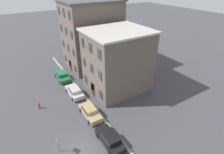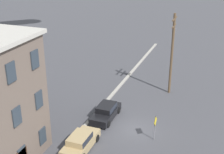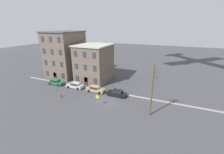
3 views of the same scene
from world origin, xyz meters
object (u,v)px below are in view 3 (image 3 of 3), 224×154
car_green (56,82)px  car_tan (95,89)px  fire_hydrant (61,96)px  car_black (117,93)px  caution_sign (97,98)px  utility_pole (153,88)px  car_silver (75,85)px

car_green → car_tan: size_ratio=1.00×
fire_hydrant → car_green: bearing=139.7°
car_green → car_black: same height
car_green → caution_sign: bearing=-19.0°
caution_sign → utility_pole: bearing=3.9°
car_black → caution_sign: caution_sign is taller
car_green → fire_hydrant: (6.68, -5.66, -0.27)m
car_green → fire_hydrant: car_green is taller
car_tan → car_black: size_ratio=1.00×
caution_sign → car_silver: bearing=149.7°
car_silver → fire_hydrant: size_ratio=4.58×
utility_pole → fire_hydrant: utility_pole is taller
utility_pole → caution_sign: bearing=-176.1°
car_silver → fire_hydrant: car_silver is taller
car_black → utility_pole: size_ratio=0.47×
car_green → utility_pole: (26.06, -4.72, 4.53)m
car_green → car_black: 17.80m
car_tan → fire_hydrant: 7.98m
car_silver → caution_sign: 11.04m
utility_pole → fire_hydrant: size_ratio=9.79×
car_silver → caution_sign: size_ratio=1.82×
car_tan → utility_pole: size_ratio=0.47×
car_black → fire_hydrant: car_black is taller
car_silver → car_tan: (5.91, 0.01, 0.00)m
utility_pole → fire_hydrant: bearing=-177.2°
car_black → caution_sign: (-2.04, -5.48, 0.87)m
car_black → caution_sign: size_ratio=1.82×
car_tan → car_black: (5.64, -0.07, 0.00)m
car_silver → fire_hydrant: (0.43, -5.79, -0.27)m
car_black → car_silver: bearing=179.7°
utility_pole → car_tan: bearing=160.8°
car_tan → fire_hydrant: (-5.48, -5.79, -0.27)m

